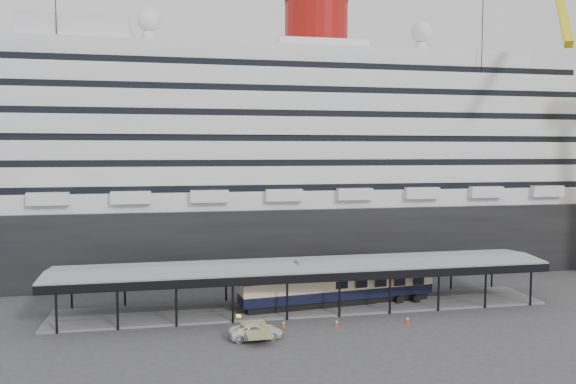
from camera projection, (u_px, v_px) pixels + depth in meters
The scene contains 8 objects.
ground at pixel (316, 321), 59.34m from camera, with size 200.00×200.00×0.00m, color #353537.
cruise_ship at pixel (267, 149), 89.34m from camera, with size 130.00×30.00×43.90m.
platform_canopy at pixel (305, 288), 64.06m from camera, with size 56.00×9.18×5.30m.
port_truck at pixel (256, 331), 53.66m from camera, with size 2.35×5.10×1.42m, color white.
pullman_carriage at pixel (338, 283), 64.80m from camera, with size 23.33×5.62×22.72m.
traffic_cone_left at pixel (284, 323), 57.36m from camera, with size 0.35×0.35×0.68m.
traffic_cone_mid at pixel (337, 323), 57.42m from camera, with size 0.49×0.49×0.78m.
traffic_cone_right at pixel (407, 320), 58.48m from camera, with size 0.50×0.50×0.77m.
Camera 1 is at (-14.26, -56.51, 17.87)m, focal length 35.00 mm.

